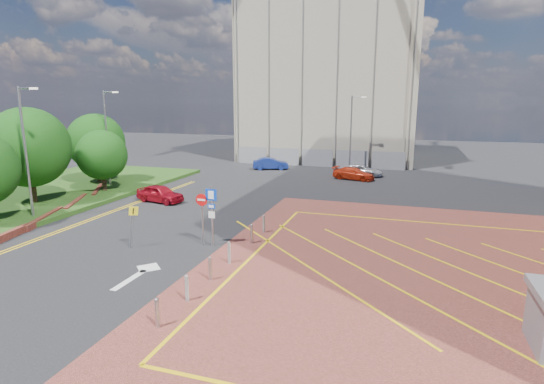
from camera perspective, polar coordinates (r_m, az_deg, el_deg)
The scene contains 19 objects.
ground at distance 21.94m, azimuth -10.28°, elevation -7.85°, with size 140.00×140.00×0.00m, color black.
forecourt at distance 20.02m, azimuth 28.79°, elevation -11.16°, with size 26.00×26.00×0.02m, color brown.
grass_bed at distance 37.57m, azimuth -30.73°, elevation -0.77°, with size 14.00×32.00×0.30m, color #224315.
retaining_wall at distance 30.45m, azimuth -28.51°, elevation -3.10°, with size 6.06×20.33×0.40m.
tree_b at distance 34.48m, azimuth -29.91°, elevation 5.21°, with size 5.60×5.60×6.74m.
tree_c at distance 36.82m, azimuth -21.91°, elevation 4.64°, with size 4.00×4.00×4.90m.
tree_d at distance 40.96m, azimuth -22.59°, elevation 6.21°, with size 5.00×5.00×6.08m.
lamp_left_near at distance 30.16m, azimuth -30.18°, elevation 5.23°, with size 1.53×0.16×8.00m.
lamp_left_far at distance 38.80m, azimuth -21.26°, elevation 7.21°, with size 1.53×0.16×8.00m.
lamp_back at distance 46.60m, azimuth 10.65°, elevation 8.13°, with size 1.53×0.16×8.00m.
sign_cluster at distance 22.07m, azimuth -8.59°, elevation -2.35°, with size 1.17×0.12×3.20m.
warning_sign at distance 22.73m, azimuth -18.29°, elevation -3.79°, with size 0.60×0.39×2.25m.
bollard_row at distance 19.41m, azimuth -6.57°, elevation -8.93°, with size 0.14×11.14×0.90m.
construction_building at distance 59.08m, azimuth 8.38°, elevation 15.45°, with size 21.20×19.20×22.00m, color gray.
construction_fence at distance 49.37m, azimuth 7.24°, elevation 4.53°, with size 21.60×0.06×2.00m, color gray.
car_red_left at distance 32.85m, azimuth -14.81°, elevation -0.20°, with size 1.52×3.79×1.29m, color maroon.
car_blue_back at distance 47.09m, azimuth -0.18°, elevation 3.84°, with size 1.38×3.94×1.30m, color navy.
car_red_back at distance 41.70m, azimuth 10.90°, elevation 2.45°, with size 1.64×4.03×1.17m, color red.
car_silver_back at distance 43.93m, azimuth 12.03°, elevation 2.86°, with size 1.87×4.07×1.13m, color silver.
Camera 1 is at (9.86, -18.14, 7.40)m, focal length 28.00 mm.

